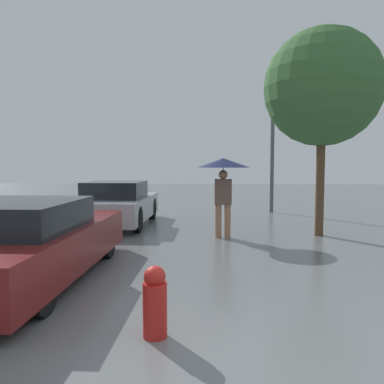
% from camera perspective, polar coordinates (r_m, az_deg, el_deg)
% --- Properties ---
extents(ground_plane, '(60.00, 60.00, 0.00)m').
position_cam_1_polar(ground_plane, '(3.44, 13.94, -26.30)').
color(ground_plane, slate).
extents(pedestrian, '(1.24, 1.24, 1.88)m').
position_cam_1_polar(pedestrian, '(8.79, 4.78, 3.13)').
color(pedestrian, '#9E7051').
rests_on(pedestrian, ground_plane).
extents(parked_car_nearest, '(1.89, 4.33, 1.21)m').
position_cam_1_polar(parked_car_nearest, '(6.18, -24.14, -7.02)').
color(parked_car_nearest, maroon).
rests_on(parked_car_nearest, ground_plane).
extents(parked_car_farthest, '(1.80, 3.82, 1.25)m').
position_cam_1_polar(parked_car_farthest, '(10.93, -11.35, -1.84)').
color(parked_car_farthest, '#9EA3A8').
rests_on(parked_car_farthest, ground_plane).
extents(tree, '(2.77, 2.77, 4.94)m').
position_cam_1_polar(tree, '(9.72, 19.26, 14.73)').
color(tree, brown).
rests_on(tree, ground_plane).
extents(street_lamp, '(0.36, 0.36, 4.30)m').
position_cam_1_polar(street_lamp, '(13.87, 12.17, 8.57)').
color(street_lamp, '#515456').
rests_on(street_lamp, ground_plane).
extents(fire_hydrant, '(0.24, 0.24, 0.73)m').
position_cam_1_polar(fire_hydrant, '(3.93, -5.68, -16.32)').
color(fire_hydrant, '#B21E19').
rests_on(fire_hydrant, ground_plane).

